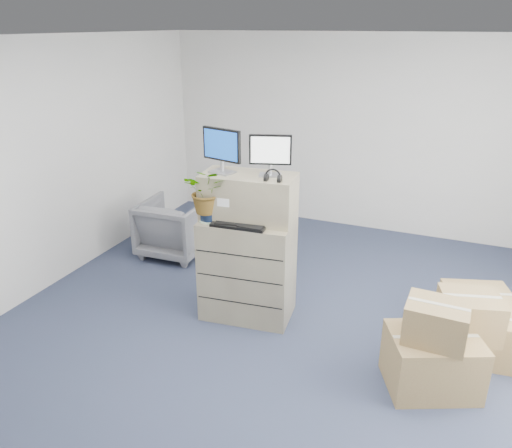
# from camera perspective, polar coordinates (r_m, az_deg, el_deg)

# --- Properties ---
(ground) EXTENTS (7.00, 7.00, 0.00)m
(ground) POSITION_cam_1_polar(r_m,az_deg,el_deg) (4.85, 2.81, -14.79)
(ground) COLOR #232B40
(ground) RESTS_ON ground
(wall_back) EXTENTS (6.00, 0.02, 2.80)m
(wall_back) POSITION_cam_1_polar(r_m,az_deg,el_deg) (7.45, 12.45, 9.85)
(wall_back) COLOR silver
(wall_back) RESTS_ON ground
(filing_cabinet_lower) EXTENTS (0.98, 0.66, 1.08)m
(filing_cabinet_lower) POSITION_cam_1_polar(r_m,az_deg,el_deg) (5.20, -0.97, -5.10)
(filing_cabinet_lower) COLOR gray
(filing_cabinet_lower) RESTS_ON ground
(filing_cabinet_upper) EXTENTS (0.97, 0.56, 0.46)m
(filing_cabinet_upper) POSITION_cam_1_polar(r_m,az_deg,el_deg) (4.94, -0.84, 3.11)
(filing_cabinet_upper) COLOR gray
(filing_cabinet_upper) RESTS_ON filing_cabinet_lower
(monitor_left) EXTENTS (0.44, 0.22, 0.44)m
(monitor_left) POSITION_cam_1_polar(r_m,az_deg,el_deg) (4.87, -3.95, 8.64)
(monitor_left) COLOR #99999E
(monitor_left) RESTS_ON filing_cabinet_upper
(monitor_right) EXTENTS (0.39, 0.21, 0.40)m
(monitor_right) POSITION_cam_1_polar(r_m,az_deg,el_deg) (4.77, 1.65, 8.12)
(monitor_right) COLOR #99999E
(monitor_right) RESTS_ON filing_cabinet_upper
(headphones) EXTENTS (0.16, 0.03, 0.16)m
(headphones) POSITION_cam_1_polar(r_m,az_deg,el_deg) (4.65, 1.94, 5.43)
(headphones) COLOR black
(headphones) RESTS_ON filing_cabinet_upper
(keyboard) EXTENTS (0.56, 0.26, 0.03)m
(keyboard) POSITION_cam_1_polar(r_m,az_deg,el_deg) (4.83, -1.91, -0.08)
(keyboard) COLOR black
(keyboard) RESTS_ON filing_cabinet_lower
(mouse) EXTENTS (0.09, 0.06, 0.03)m
(mouse) POSITION_cam_1_polar(r_m,az_deg,el_deg) (4.82, 2.48, -0.11)
(mouse) COLOR silver
(mouse) RESTS_ON filing_cabinet_lower
(water_bottle) EXTENTS (0.08, 0.08, 0.30)m
(water_bottle) POSITION_cam_1_polar(r_m,az_deg,el_deg) (4.93, 0.15, 2.06)
(water_bottle) COLOR gray
(water_bottle) RESTS_ON filing_cabinet_lower
(phone_dock) EXTENTS (0.06, 0.05, 0.12)m
(phone_dock) POSITION_cam_1_polar(r_m,az_deg,el_deg) (4.99, -1.26, 1.00)
(phone_dock) COLOR silver
(phone_dock) RESTS_ON filing_cabinet_lower
(external_drive) EXTENTS (0.23, 0.18, 0.07)m
(external_drive) POSITION_cam_1_polar(r_m,az_deg,el_deg) (5.02, 2.70, 1.02)
(external_drive) COLOR black
(external_drive) RESTS_ON filing_cabinet_lower
(tissue_box) EXTENTS (0.25, 0.16, 0.09)m
(tissue_box) POSITION_cam_1_polar(r_m,az_deg,el_deg) (4.93, 2.93, 1.57)
(tissue_box) COLOR #4697EF
(tissue_box) RESTS_ON external_drive
(potted_plant) EXTENTS (0.44, 0.48, 0.45)m
(potted_plant) POSITION_cam_1_polar(r_m,az_deg,el_deg) (4.90, -5.55, 3.13)
(potted_plant) COLOR #A8C39D
(potted_plant) RESTS_ON filing_cabinet_lower
(office_chair) EXTENTS (0.84, 0.79, 0.83)m
(office_chair) POSITION_cam_1_polar(r_m,az_deg,el_deg) (6.71, -9.40, -0.11)
(office_chair) COLOR slate
(office_chair) RESTS_ON ground
(cardboard_boxes) EXTENTS (1.37, 1.84, 0.84)m
(cardboard_boxes) POSITION_cam_1_polar(r_m,az_deg,el_deg) (4.93, 22.57, -11.74)
(cardboard_boxes) COLOR olive
(cardboard_boxes) RESTS_ON ground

